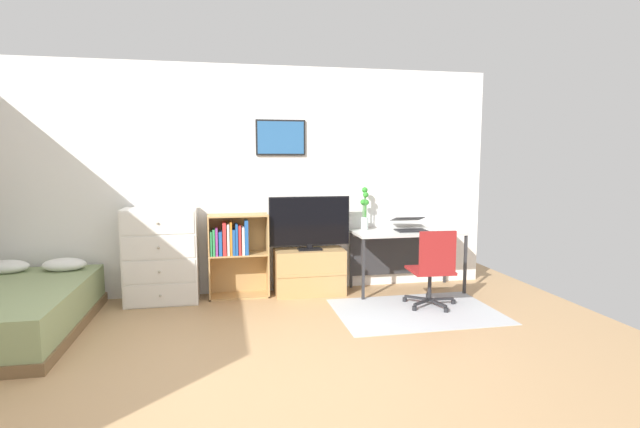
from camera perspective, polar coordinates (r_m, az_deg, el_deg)
The scene contains 13 objects.
ground_plane at distance 3.77m, azimuth -7.00°, elevation -18.91°, with size 7.20×7.20×0.00m, color tan.
wall_back_with_posters at distance 5.83m, azimuth -9.03°, elevation 3.93°, with size 6.12×0.09×2.70m.
area_rug at distance 5.33m, azimuth 11.30°, elevation -11.17°, with size 1.70×1.20×0.01m, color #B2B7BC.
bed at distance 5.35m, azimuth -32.93°, elevation -9.61°, with size 1.29×1.98×0.56m.
dresser at distance 5.69m, azimuth -18.21°, elevation -4.70°, with size 0.79×0.46×1.07m.
bookshelf at distance 5.71m, azimuth -10.04°, elevation -3.98°, with size 0.69×0.30×0.97m.
tv_stand at distance 5.81m, azimuth -1.26°, elevation -6.82°, with size 0.82×0.41×0.54m.
television at distance 5.68m, azimuth -1.23°, elevation -1.08°, with size 0.96×0.16×0.63m.
desk at distance 6.05m, azimuth 9.98°, elevation -3.13°, with size 1.33×0.59×0.74m.
office_chair at distance 5.37m, azimuth 13.22°, elevation -6.06°, with size 0.57×0.58×0.86m.
laptop at distance 6.02m, azimuth 10.52°, elevation -1.28°, with size 0.39×0.42×0.16m.
computer_mouse at distance 5.99m, azimuth 13.41°, elevation -1.84°, with size 0.06×0.10×0.03m, color silver.
bamboo_vase at distance 5.93m, azimuth 5.31°, elevation 0.45°, with size 0.11×0.11×0.53m.
Camera 1 is at (-0.24, -3.39, 1.62)m, focal length 27.11 mm.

